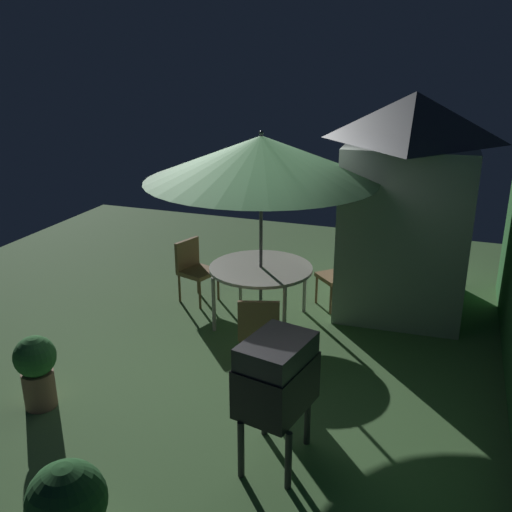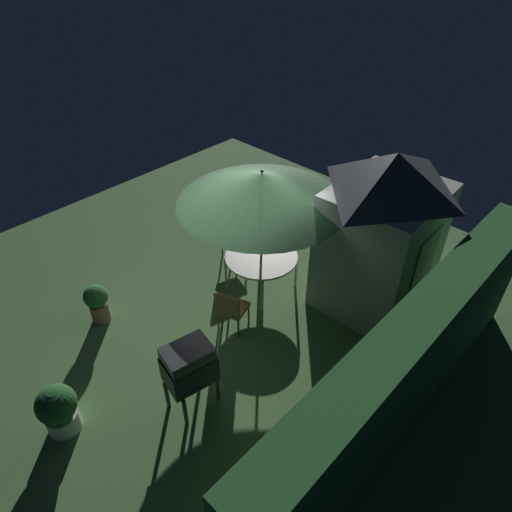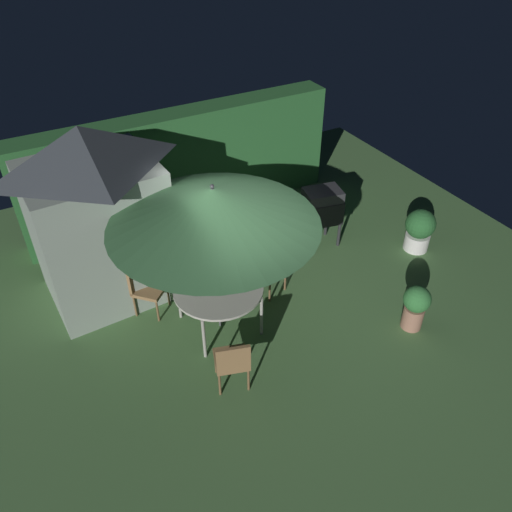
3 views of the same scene
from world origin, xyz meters
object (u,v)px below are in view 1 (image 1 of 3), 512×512
object	(u,v)px
garden_shed	(407,202)
chair_far_side	(342,271)
patio_umbrella	(261,158)
chair_toward_hedge	(194,266)
potted_plant_by_grill	(36,368)
bbq_grill	(276,377)
chair_near_shed	(259,328)
patio_table	(261,271)

from	to	relation	value
garden_shed	chair_far_side	bearing A→B (deg)	-65.11
patio_umbrella	chair_toward_hedge	distance (m)	2.09
chair_toward_hedge	potted_plant_by_grill	xyz separation A→B (m)	(3.00, -0.33, -0.08)
patio_umbrella	chair_toward_hedge	xyz separation A→B (m)	(-0.36, -1.16, -1.70)
bbq_grill	chair_far_side	size ratio (longest dim) A/B	1.33
garden_shed	bbq_grill	world-z (taller)	garden_shed
garden_shed	chair_toward_hedge	bearing A→B (deg)	-72.85
bbq_grill	potted_plant_by_grill	bearing A→B (deg)	-89.39
chair_near_shed	potted_plant_by_grill	world-z (taller)	chair_near_shed
patio_table	bbq_grill	world-z (taller)	bbq_grill
chair_toward_hedge	potted_plant_by_grill	size ratio (longest dim) A/B	1.14
patio_umbrella	chair_far_side	bearing A→B (deg)	133.84
chair_near_shed	chair_toward_hedge	bearing A→B (deg)	-134.89
patio_table	chair_toward_hedge	distance (m)	1.23
patio_table	chair_far_side	world-z (taller)	chair_far_side
bbq_grill	chair_far_side	bearing A→B (deg)	-177.76
garden_shed	patio_table	world-z (taller)	garden_shed
patio_umbrella	bbq_grill	bearing A→B (deg)	21.88
garden_shed	patio_umbrella	distance (m)	2.22
bbq_grill	garden_shed	bearing A→B (deg)	170.46
patio_table	chair_near_shed	distance (m)	1.26
garden_shed	patio_umbrella	bearing A→B (deg)	-53.83
bbq_grill	chair_near_shed	world-z (taller)	bbq_grill
chair_far_side	potted_plant_by_grill	bearing A→B (deg)	-34.33
bbq_grill	potted_plant_by_grill	xyz separation A→B (m)	(0.03, -2.54, -0.40)
chair_far_side	potted_plant_by_grill	size ratio (longest dim) A/B	1.14
garden_shed	chair_far_side	world-z (taller)	garden_shed
potted_plant_by_grill	patio_table	bearing A→B (deg)	150.58
chair_far_side	patio_table	bearing A→B (deg)	-46.16
patio_umbrella	garden_shed	bearing A→B (deg)	126.17
patio_umbrella	potted_plant_by_grill	distance (m)	3.52
patio_table	chair_toward_hedge	bearing A→B (deg)	-107.28
garden_shed	patio_umbrella	xyz separation A→B (m)	(1.24, -1.70, 0.70)
chair_far_side	bbq_grill	bearing A→B (deg)	2.24
garden_shed	chair_near_shed	distance (m)	2.93
chair_far_side	chair_toward_hedge	distance (m)	2.14
potted_plant_by_grill	chair_toward_hedge	bearing A→B (deg)	173.69
chair_near_shed	patio_umbrella	bearing A→B (deg)	-161.85
potted_plant_by_grill	chair_far_side	bearing A→B (deg)	145.67
chair_far_side	chair_near_shed	bearing A→B (deg)	-14.39
patio_table	chair_far_side	distance (m)	1.29
patio_table	chair_far_side	size ratio (longest dim) A/B	1.52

